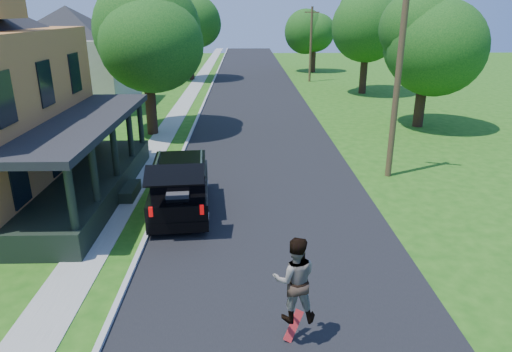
{
  "coord_description": "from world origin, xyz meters",
  "views": [
    {
      "loc": [
        -0.86,
        -10.63,
        6.86
      ],
      "look_at": [
        -0.52,
        3.0,
        1.9
      ],
      "focal_mm": 32.0,
      "sensor_mm": 36.0,
      "label": 1
    }
  ],
  "objects_px": {
    "skateboarder": "(295,279)",
    "black_suv": "(180,187)",
    "tree_right_near": "(428,32)",
    "utility_pole_near": "(399,69)"
  },
  "relations": [
    {
      "from": "black_suv",
      "to": "skateboarder",
      "type": "xyz_separation_m",
      "value": [
        3.35,
        -7.15,
        0.7
      ]
    },
    {
      "from": "skateboarder",
      "to": "utility_pole_near",
      "type": "bearing_deg",
      "value": -116.69
    },
    {
      "from": "skateboarder",
      "to": "tree_right_near",
      "type": "relative_size",
      "value": 0.22
    },
    {
      "from": "black_suv",
      "to": "tree_right_near",
      "type": "height_order",
      "value": "tree_right_near"
    },
    {
      "from": "skateboarder",
      "to": "black_suv",
      "type": "bearing_deg",
      "value": -65.18
    },
    {
      "from": "tree_right_near",
      "to": "utility_pole_near",
      "type": "relative_size",
      "value": 0.98
    },
    {
      "from": "black_suv",
      "to": "utility_pole_near",
      "type": "bearing_deg",
      "value": 17.24
    },
    {
      "from": "tree_right_near",
      "to": "black_suv",
      "type": "bearing_deg",
      "value": -136.37
    },
    {
      "from": "utility_pole_near",
      "to": "skateboarder",
      "type": "bearing_deg",
      "value": -99.73
    },
    {
      "from": "black_suv",
      "to": "utility_pole_near",
      "type": "xyz_separation_m",
      "value": [
        8.63,
        3.48,
        3.69
      ]
    }
  ]
}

